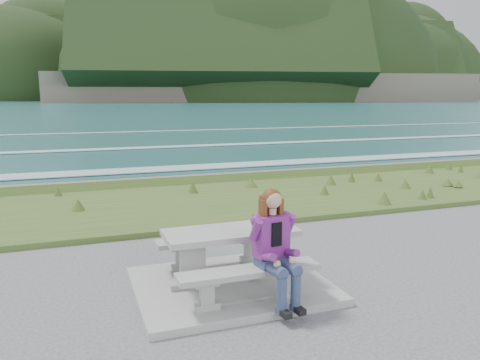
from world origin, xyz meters
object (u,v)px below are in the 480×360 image
(bench_seaward, at_px, (216,243))
(seated_woman, at_px, (278,263))
(picnic_table, at_px, (231,242))
(bench_landward, at_px, (249,276))

(bench_seaward, distance_m, seated_woman, 1.58)
(picnic_table, xyz_separation_m, bench_seaward, (0.00, 0.70, -0.23))
(bench_landward, relative_size, seated_woman, 1.26)
(bench_landward, bearing_deg, seated_woman, -22.88)
(picnic_table, relative_size, bench_seaward, 1.00)
(bench_landward, xyz_separation_m, bench_seaward, (0.00, 1.40, 0.00))
(bench_landward, height_order, seated_woman, seated_woman)
(bench_landward, height_order, bench_seaward, same)
(picnic_table, height_order, bench_seaward, picnic_table)
(picnic_table, height_order, seated_woman, seated_woman)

